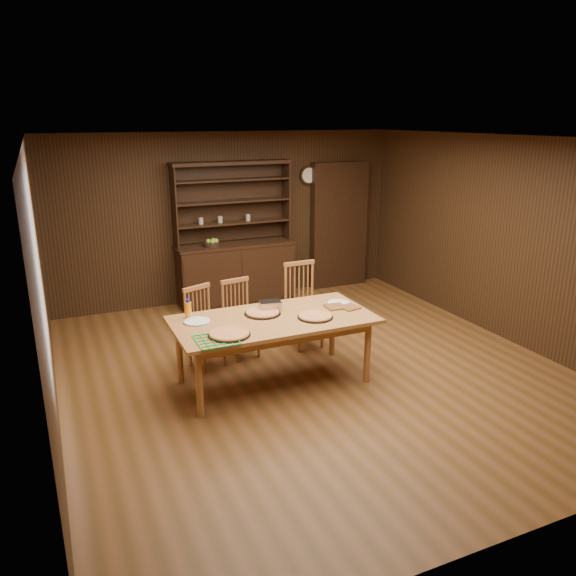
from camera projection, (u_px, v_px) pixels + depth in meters
name	position (u px, v px, depth m)	size (l,w,h in m)	color
floor	(313.00, 370.00, 6.51)	(6.00, 6.00, 0.00)	brown
room_shell	(315.00, 236.00, 6.05)	(6.00, 6.00, 6.00)	white
china_hutch	(235.00, 265.00, 8.74)	(1.84, 0.52, 2.17)	black
doorway	(339.00, 225.00, 9.47)	(1.00, 0.18, 2.10)	black
wall_clock	(309.00, 175.00, 9.06)	(0.30, 0.05, 0.30)	black
dining_table	(273.00, 324.00, 6.02)	(2.14, 1.07, 0.75)	#C37C43
chair_left	(203.00, 324.00, 6.53)	(0.50, 0.49, 0.95)	#A15F37
chair_center	(239.00, 316.00, 6.80)	(0.44, 0.43, 0.95)	#A15F37
chair_right	(302.00, 301.00, 7.11)	(0.45, 0.43, 1.07)	#A15F37
pizza_left	(229.00, 334.00, 5.52)	(0.43, 0.43, 0.04)	black
pizza_right	(315.00, 316.00, 6.01)	(0.39, 0.39, 0.04)	black
pizza_center	(263.00, 312.00, 6.12)	(0.40, 0.40, 0.04)	black
cooling_rack	(216.00, 340.00, 5.40)	(0.38, 0.38, 0.02)	green
plate_left	(197.00, 321.00, 5.88)	(0.29, 0.29, 0.02)	white
plate_right	(339.00, 303.00, 6.45)	(0.28, 0.28, 0.02)	white
foil_dish	(270.00, 305.00, 6.26)	(0.24, 0.17, 0.10)	silver
juice_bottle	(188.00, 309.00, 5.98)	(0.07, 0.07, 0.21)	orange
pot_holder_a	(349.00, 307.00, 6.31)	(0.20, 0.20, 0.02)	#B51417
pot_holder_b	(335.00, 307.00, 6.33)	(0.22, 0.22, 0.02)	#B51417
fruit_bowl	(212.00, 243.00, 8.42)	(0.26, 0.26, 0.12)	black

